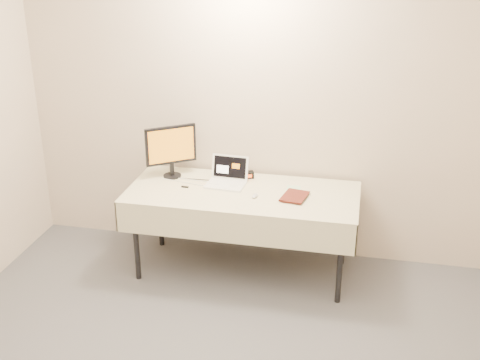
% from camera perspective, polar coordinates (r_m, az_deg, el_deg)
% --- Properties ---
extents(back_wall, '(4.00, 0.10, 2.70)m').
position_cam_1_polar(back_wall, '(5.05, 1.31, 7.33)').
color(back_wall, beige).
rests_on(back_wall, ground).
extents(table, '(1.86, 0.81, 0.74)m').
position_cam_1_polar(table, '(4.86, 0.23, -1.76)').
color(table, black).
rests_on(table, ground).
extents(laptop, '(0.33, 0.29, 0.22)m').
position_cam_1_polar(laptop, '(4.97, -1.20, 0.25)').
color(laptop, white).
rests_on(laptop, table).
extents(monitor, '(0.37, 0.27, 0.45)m').
position_cam_1_polar(monitor, '(5.06, -6.57, 3.08)').
color(monitor, black).
rests_on(monitor, table).
extents(book, '(0.18, 0.06, 0.25)m').
position_cam_1_polar(book, '(4.71, 4.18, -0.18)').
color(book, maroon).
rests_on(book, table).
extents(alarm_clock, '(0.15, 0.10, 0.06)m').
position_cam_1_polar(alarm_clock, '(5.08, 0.54, 0.48)').
color(alarm_clock, black).
rests_on(alarm_clock, table).
extents(clicker, '(0.05, 0.09, 0.02)m').
position_cam_1_polar(clicker, '(4.73, 1.42, -1.50)').
color(clicker, '#B6B6B9').
rests_on(clicker, table).
extents(paper_form, '(0.13, 0.29, 0.00)m').
position_cam_1_polar(paper_form, '(4.83, 5.04, -1.20)').
color(paper_form, '#B7DCAF').
rests_on(paper_form, table).
extents(usb_dongle, '(0.06, 0.02, 0.01)m').
position_cam_1_polar(usb_dongle, '(4.93, -5.24, -0.65)').
color(usb_dongle, black).
rests_on(usb_dongle, table).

